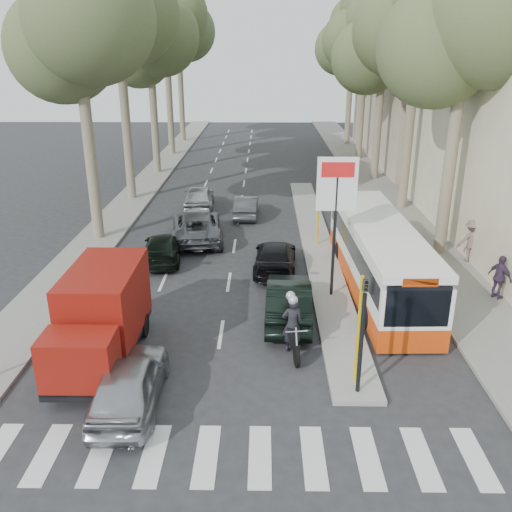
{
  "coord_description": "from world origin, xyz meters",
  "views": [
    {
      "loc": [
        0.56,
        -14.53,
        9.24
      ],
      "look_at": [
        0.27,
        5.41,
        1.6
      ],
      "focal_mm": 38.0,
      "sensor_mm": 36.0,
      "label": 1
    }
  ],
  "objects_px": {
    "silver_hatchback": "(130,382)",
    "red_truck": "(102,315)",
    "dark_hatchback": "(289,300)",
    "motorcycle": "(291,323)",
    "city_bus": "(379,255)"
  },
  "relations": [
    {
      "from": "silver_hatchback",
      "to": "red_truck",
      "type": "distance_m",
      "value": 2.88
    },
    {
      "from": "silver_hatchback",
      "to": "dark_hatchback",
      "type": "distance_m",
      "value": 6.9
    },
    {
      "from": "city_bus",
      "to": "motorcycle",
      "type": "height_order",
      "value": "city_bus"
    },
    {
      "from": "silver_hatchback",
      "to": "red_truck",
      "type": "xyz_separation_m",
      "value": [
        -1.37,
        2.41,
        0.8
      ]
    },
    {
      "from": "silver_hatchback",
      "to": "red_truck",
      "type": "relative_size",
      "value": 0.79
    },
    {
      "from": "red_truck",
      "to": "motorcycle",
      "type": "xyz_separation_m",
      "value": [
        5.92,
        0.69,
        -0.6
      ]
    },
    {
      "from": "motorcycle",
      "to": "silver_hatchback",
      "type": "bearing_deg",
      "value": -152.87
    },
    {
      "from": "silver_hatchback",
      "to": "city_bus",
      "type": "height_order",
      "value": "city_bus"
    },
    {
      "from": "red_truck",
      "to": "silver_hatchback",
      "type": "bearing_deg",
      "value": -60.54
    },
    {
      "from": "dark_hatchback",
      "to": "city_bus",
      "type": "xyz_separation_m",
      "value": [
        3.74,
        2.77,
        0.73
      ]
    },
    {
      "from": "dark_hatchback",
      "to": "motorcycle",
      "type": "relative_size",
      "value": 1.92
    },
    {
      "from": "red_truck",
      "to": "motorcycle",
      "type": "relative_size",
      "value": 2.27
    },
    {
      "from": "dark_hatchback",
      "to": "city_bus",
      "type": "height_order",
      "value": "city_bus"
    },
    {
      "from": "city_bus",
      "to": "motorcycle",
      "type": "distance_m",
      "value": 6.15
    },
    {
      "from": "dark_hatchback",
      "to": "red_truck",
      "type": "distance_m",
      "value": 6.59
    }
  ]
}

